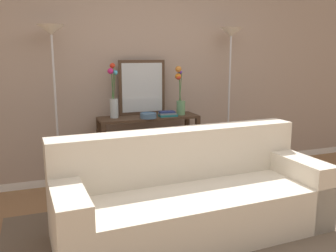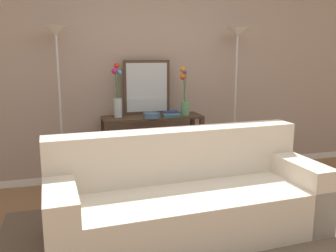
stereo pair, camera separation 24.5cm
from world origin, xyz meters
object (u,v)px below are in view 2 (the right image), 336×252
at_px(book_stack, 171,114).
at_px(floor_lamp_right, 237,61).
at_px(vase_tall_flowers, 117,98).
at_px(vase_short_flowers, 184,95).
at_px(fruit_bowl, 152,115).
at_px(console_table, 153,137).
at_px(couch, 186,199).
at_px(wall_mirror, 147,87).
at_px(book_row_under_console, 122,180).
at_px(floor_lamp_left, 58,63).

bearing_deg(book_stack, floor_lamp_right, 5.86).
bearing_deg(vase_tall_flowers, vase_short_flowers, -4.69).
bearing_deg(fruit_bowl, vase_tall_flowers, 156.66).
bearing_deg(console_table, vase_tall_flowers, 174.28).
bearing_deg(couch, book_stack, 79.31).
bearing_deg(couch, fruit_bowl, 90.68).
bearing_deg(fruit_bowl, wall_mirror, 87.76).
xyz_separation_m(floor_lamp_right, book_row_under_console, (-1.46, -0.00, -1.40)).
bearing_deg(book_stack, book_row_under_console, 171.66).
height_order(floor_lamp_left, book_stack, floor_lamp_left).
relative_size(book_stack, book_row_under_console, 0.97).
height_order(couch, fruit_bowl, fruit_bowl).
distance_m(console_table, book_stack, 0.37).
relative_size(console_table, vase_short_flowers, 2.03).
xyz_separation_m(floor_lamp_right, wall_mirror, (-1.10, 0.15, -0.31)).
xyz_separation_m(floor_lamp_right, book_stack, (-0.87, -0.09, -0.61)).
bearing_deg(vase_tall_flowers, floor_lamp_left, -176.64).
bearing_deg(couch, console_table, 88.90).
height_order(console_table, fruit_bowl, fruit_bowl).
bearing_deg(couch, book_row_under_console, 105.08).
distance_m(wall_mirror, fruit_bowl, 0.40).
height_order(console_table, vase_short_flowers, vase_short_flowers).
distance_m(floor_lamp_right, vase_tall_flowers, 1.54).
xyz_separation_m(console_table, book_row_under_console, (-0.38, 0.00, -0.50)).
bearing_deg(fruit_bowl, couch, -89.32).
bearing_deg(vase_tall_flowers, fruit_bowl, -23.34).
bearing_deg(wall_mirror, console_table, -79.42).
bearing_deg(book_row_under_console, console_table, -0.00).
bearing_deg(floor_lamp_left, fruit_bowl, -6.79).
distance_m(floor_lamp_right, fruit_bowl, 1.28).
bearing_deg(couch, floor_lamp_left, 127.58).
relative_size(couch, vase_short_flowers, 4.08).
distance_m(book_stack, book_row_under_console, 0.99).
distance_m(floor_lamp_left, vase_tall_flowers, 0.75).
xyz_separation_m(console_table, wall_mirror, (-0.03, 0.15, 0.59)).
relative_size(floor_lamp_left, fruit_bowl, 9.75).
relative_size(couch, book_stack, 10.85).
distance_m(floor_lamp_right, vase_short_flowers, 0.79).
distance_m(floor_lamp_left, wall_mirror, 1.07).
xyz_separation_m(floor_lamp_left, book_row_under_console, (0.66, -0.00, -1.39)).
relative_size(floor_lamp_left, vase_tall_flowers, 2.95).
distance_m(console_table, vase_tall_flowers, 0.63).
bearing_deg(vase_tall_flowers, couch, -74.45).
bearing_deg(vase_short_flowers, couch, -107.79).
xyz_separation_m(couch, book_row_under_console, (-0.35, 1.32, -0.26)).
xyz_separation_m(wall_mirror, book_row_under_console, (-0.35, -0.15, -1.09)).
distance_m(couch, fruit_bowl, 1.32).
xyz_separation_m(floor_lamp_right, vase_short_flowers, (-0.69, -0.03, -0.40)).
xyz_separation_m(couch, fruit_bowl, (-0.01, 1.20, 0.54)).
height_order(vase_tall_flowers, book_row_under_console, vase_tall_flowers).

